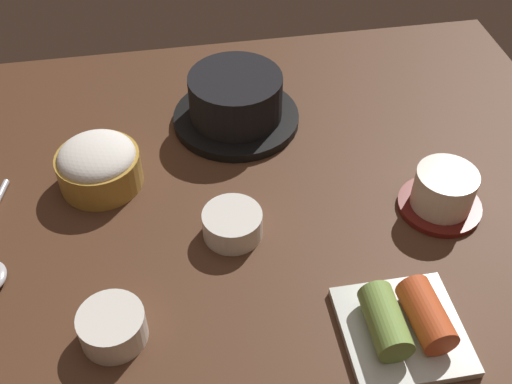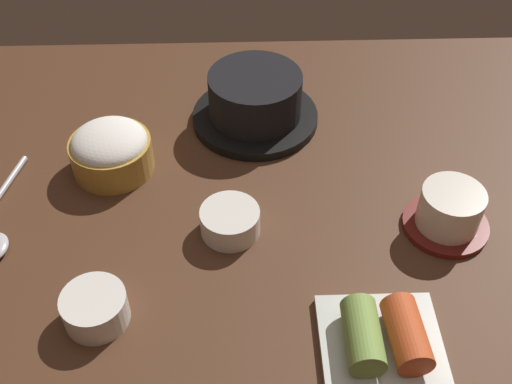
# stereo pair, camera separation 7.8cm
# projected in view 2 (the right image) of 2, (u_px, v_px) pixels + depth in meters

# --- Properties ---
(dining_table) EXTENTS (1.00, 0.76, 0.02)m
(dining_table) POSITION_uv_depth(u_px,v_px,m) (240.00, 203.00, 0.82)
(dining_table) COLOR #4C2D1C
(dining_table) RESTS_ON ground
(stone_pot) EXTENTS (0.19, 0.19, 0.08)m
(stone_pot) POSITION_uv_depth(u_px,v_px,m) (253.00, 100.00, 0.91)
(stone_pot) COLOR black
(stone_pot) RESTS_ON dining_table
(rice_bowl) EXTENTS (0.11, 0.11, 0.07)m
(rice_bowl) POSITION_uv_depth(u_px,v_px,m) (109.00, 150.00, 0.84)
(rice_bowl) COLOR #B78C38
(rice_bowl) RESTS_ON dining_table
(tea_cup_with_saucer) EXTENTS (0.11, 0.11, 0.06)m
(tea_cup_with_saucer) POSITION_uv_depth(u_px,v_px,m) (447.00, 211.00, 0.76)
(tea_cup_with_saucer) COLOR maroon
(tea_cup_with_saucer) RESTS_ON dining_table
(banchan_cup_center) EXTENTS (0.07, 0.07, 0.03)m
(banchan_cup_center) POSITION_uv_depth(u_px,v_px,m) (228.00, 221.00, 0.76)
(banchan_cup_center) COLOR white
(banchan_cup_center) RESTS_ON dining_table
(kimchi_plate) EXTENTS (0.13, 0.13, 0.05)m
(kimchi_plate) POSITION_uv_depth(u_px,v_px,m) (381.00, 340.00, 0.65)
(kimchi_plate) COLOR silver
(kimchi_plate) RESTS_ON dining_table
(side_bowl_near) EXTENTS (0.07, 0.07, 0.04)m
(side_bowl_near) POSITION_uv_depth(u_px,v_px,m) (92.00, 308.00, 0.67)
(side_bowl_near) COLOR white
(side_bowl_near) RESTS_ON dining_table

